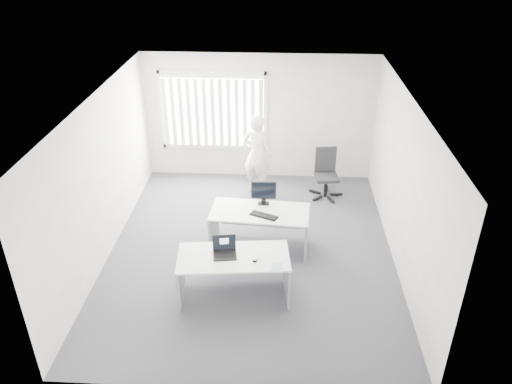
# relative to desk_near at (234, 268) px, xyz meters

# --- Properties ---
(ground) EXTENTS (6.00, 6.00, 0.00)m
(ground) POSITION_rel_desk_near_xyz_m (0.19, 1.22, -0.55)
(ground) COLOR #595860
(ground) RESTS_ON ground
(wall_back) EXTENTS (5.00, 0.02, 2.80)m
(wall_back) POSITION_rel_desk_near_xyz_m (0.19, 4.22, 0.85)
(wall_back) COLOR white
(wall_back) RESTS_ON ground
(wall_front) EXTENTS (5.00, 0.02, 2.80)m
(wall_front) POSITION_rel_desk_near_xyz_m (0.19, -1.78, 0.85)
(wall_front) COLOR white
(wall_front) RESTS_ON ground
(wall_left) EXTENTS (0.02, 6.00, 2.80)m
(wall_left) POSITION_rel_desk_near_xyz_m (-2.31, 1.22, 0.85)
(wall_left) COLOR white
(wall_left) RESTS_ON ground
(wall_right) EXTENTS (0.02, 6.00, 2.80)m
(wall_right) POSITION_rel_desk_near_xyz_m (2.69, 1.22, 0.85)
(wall_right) COLOR white
(wall_right) RESTS_ON ground
(ceiling) EXTENTS (5.00, 6.00, 0.02)m
(ceiling) POSITION_rel_desk_near_xyz_m (0.19, 1.22, 2.25)
(ceiling) COLOR white
(ceiling) RESTS_ON wall_back
(window) EXTENTS (2.32, 0.06, 1.76)m
(window) POSITION_rel_desk_near_xyz_m (-0.81, 4.18, 1.00)
(window) COLOR silver
(window) RESTS_ON wall_back
(blinds) EXTENTS (2.20, 0.10, 1.50)m
(blinds) POSITION_rel_desk_near_xyz_m (-0.81, 4.12, 0.97)
(blinds) COLOR white
(blinds) RESTS_ON wall_back
(desk_near) EXTENTS (1.75, 0.95, 0.77)m
(desk_near) POSITION_rel_desk_near_xyz_m (0.00, 0.00, 0.00)
(desk_near) COLOR silver
(desk_near) RESTS_ON ground
(desk_far) EXTENTS (1.75, 0.92, 0.77)m
(desk_far) POSITION_rel_desk_near_xyz_m (0.34, 1.32, 0.00)
(desk_far) COLOR silver
(desk_far) RESTS_ON ground
(office_chair) EXTENTS (0.67, 0.67, 1.06)m
(office_chair) POSITION_rel_desk_near_xyz_m (1.64, 3.33, -0.23)
(office_chair) COLOR black
(office_chair) RESTS_ON ground
(person) EXTENTS (0.76, 0.65, 1.77)m
(person) POSITION_rel_desk_near_xyz_m (0.19, 3.41, 0.33)
(person) COLOR white
(person) RESTS_ON ground
(laptop) EXTENTS (0.39, 0.36, 0.27)m
(laptop) POSITION_rel_desk_near_xyz_m (-0.13, -0.01, 0.35)
(laptop) COLOR black
(laptop) RESTS_ON desk_near
(paper_sheet) EXTENTS (0.30, 0.22, 0.00)m
(paper_sheet) POSITION_rel_desk_near_xyz_m (0.41, -0.01, 0.22)
(paper_sheet) COLOR white
(paper_sheet) RESTS_ON desk_near
(mouse) EXTENTS (0.07, 0.11, 0.04)m
(mouse) POSITION_rel_desk_near_xyz_m (0.33, -0.09, 0.24)
(mouse) COLOR #B5B5B8
(mouse) RESTS_ON paper_sheet
(booklet) EXTENTS (0.17, 0.24, 0.01)m
(booklet) POSITION_rel_desk_near_xyz_m (0.66, -0.25, 0.22)
(booklet) COLOR white
(booklet) RESTS_ON desk_near
(keyboard) EXTENTS (0.50, 0.34, 0.02)m
(keyboard) POSITION_rel_desk_near_xyz_m (0.41, 1.16, 0.23)
(keyboard) COLOR black
(keyboard) RESTS_ON desk_far
(monitor) EXTENTS (0.44, 0.14, 0.44)m
(monitor) POSITION_rel_desk_near_xyz_m (0.39, 1.58, 0.44)
(monitor) COLOR black
(monitor) RESTS_ON desk_far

